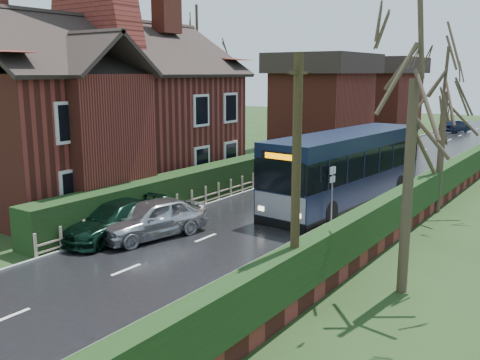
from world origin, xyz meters
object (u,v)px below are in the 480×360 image
Objects in this scene: brick_house at (100,108)px; telegraph_pole at (296,188)px; bus at (346,169)px; bus_stop_sign at (332,187)px; car_silver at (152,218)px; car_green at (114,220)px.

brick_house is 2.24× the size of telegraph_pole.
bus_stop_sign is at bearing -69.55° from bus.
car_silver is 7.07m from bus_stop_sign.
bus_stop_sign reaches higher than car_green.
telegraph_pole is (14.53, -6.52, -1.08)m from brick_house.
bus is 4.51× the size of bus_stop_sign.
telegraph_pole is (3.79, -11.77, 1.64)m from bus.
brick_house is 12.27m from bus.
telegraph_pole is (7.52, -2.74, 2.56)m from car_silver.
car_green is 0.70× the size of telegraph_pole.
car_silver is (-3.74, -9.03, -0.92)m from bus.
telegraph_pole is at bearing -65.01° from bus_stop_sign.
telegraph_pole reaches higher than bus_stop_sign.
car_green is 8.49m from bus_stop_sign.
brick_house is 3.22× the size of car_green.
bus is at bearing 112.82° from bus_stop_sign.
bus is at bearing 105.42° from telegraph_pole.
car_green is (5.83, -4.59, -3.72)m from brick_house.
telegraph_pole is at bearing -6.93° from car_silver.
car_silver is at bearing -28.30° from brick_house.
brick_house is 15.96m from telegraph_pole.
telegraph_pole is (2.60, -7.74, 1.67)m from bus_stop_sign.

